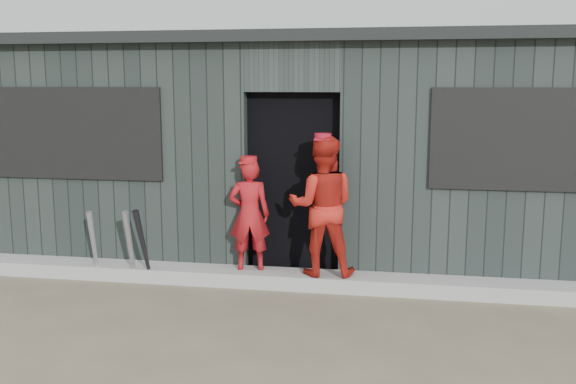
% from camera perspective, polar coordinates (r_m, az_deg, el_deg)
% --- Properties ---
extents(ground, '(80.00, 80.00, 0.00)m').
position_cam_1_polar(ground, '(5.09, -3.54, -14.60)').
color(ground, brown).
rests_on(ground, ground).
extents(curb, '(8.00, 0.36, 0.15)m').
position_cam_1_polar(curb, '(6.73, 0.03, -7.75)').
color(curb, '#959591').
rests_on(curb, ground).
extents(bat_left, '(0.07, 0.21, 0.77)m').
position_cam_1_polar(bat_left, '(7.16, -16.88, -4.55)').
color(bat_left, gray).
rests_on(bat_left, ground).
extents(bat_mid, '(0.07, 0.27, 0.80)m').
position_cam_1_polar(bat_mid, '(6.92, -13.83, -4.75)').
color(bat_mid, gray).
rests_on(bat_mid, ground).
extents(bat_right, '(0.12, 0.33, 0.83)m').
position_cam_1_polar(bat_right, '(6.84, -12.72, -4.77)').
color(bat_right, black).
rests_on(bat_right, ground).
extents(player_red_left, '(0.47, 0.36, 1.17)m').
position_cam_1_polar(player_red_left, '(6.70, -3.45, -2.02)').
color(player_red_left, maroon).
rests_on(player_red_left, curb).
extents(player_red_right, '(0.74, 0.60, 1.42)m').
position_cam_1_polar(player_red_right, '(6.50, 3.06, -1.25)').
color(player_red_right, '#B41E16').
rests_on(player_red_right, curb).
extents(player_grey_back, '(0.59, 0.40, 1.17)m').
position_cam_1_polar(player_grey_back, '(7.12, 3.17, -2.55)').
color(player_grey_back, '#A2A2A2').
rests_on(player_grey_back, ground).
extents(dugout, '(8.30, 3.30, 2.62)m').
position_cam_1_polar(dugout, '(8.13, 2.04, 3.98)').
color(dugout, black).
rests_on(dugout, ground).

